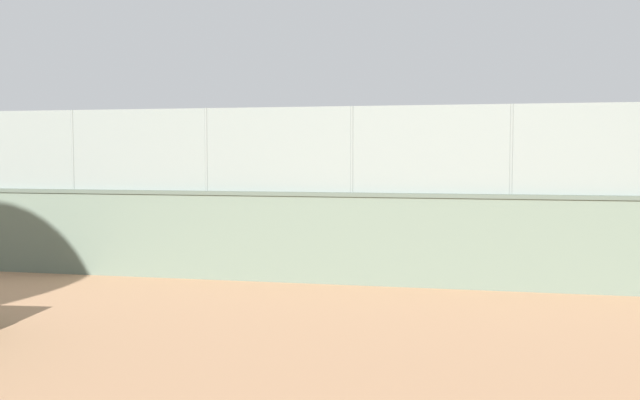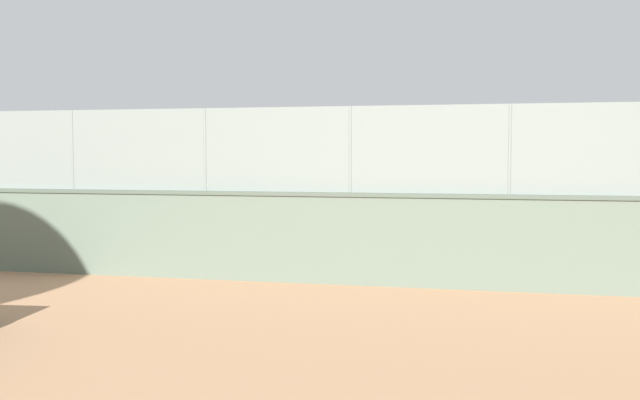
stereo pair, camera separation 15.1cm
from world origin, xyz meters
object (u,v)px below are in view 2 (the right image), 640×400
at_px(spare_ball_by_wall, 457,272).
at_px(player_at_service_line, 234,215).
at_px(courtside_bench, 464,255).
at_px(player_near_wall_returning, 436,214).
at_px(sports_ball, 237,205).

bearing_deg(spare_ball_by_wall, player_at_service_line, -26.69).
distance_m(player_at_service_line, spare_ball_by_wall, 7.09).
distance_m(player_at_service_line, courtside_bench, 7.22).
height_order(player_at_service_line, spare_ball_by_wall, player_at_service_line).
bearing_deg(player_at_service_line, courtside_bench, 153.42).
distance_m(player_near_wall_returning, courtside_bench, 5.54).
relative_size(player_at_service_line, courtside_bench, 1.01).
bearing_deg(spare_ball_by_wall, courtside_bench, 158.05).
xyz_separation_m(spare_ball_by_wall, courtside_bench, (-0.16, 0.06, 0.37)).
bearing_deg(sports_ball, courtside_bench, 164.82).
height_order(player_near_wall_returning, sports_ball, player_near_wall_returning).
height_order(sports_ball, spare_ball_by_wall, sports_ball).
height_order(player_near_wall_returning, courtside_bench, player_near_wall_returning).
bearing_deg(player_near_wall_returning, sports_ball, 39.14).
height_order(spare_ball_by_wall, courtside_bench, courtside_bench).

